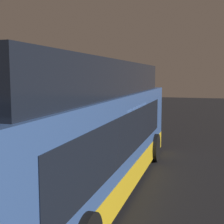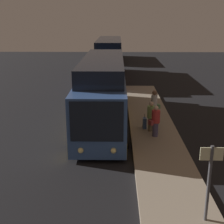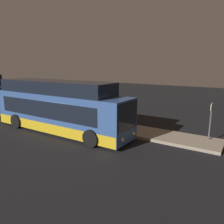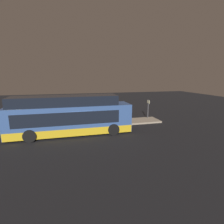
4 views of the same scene
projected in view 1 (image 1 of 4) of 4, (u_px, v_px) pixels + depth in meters
name	position (u px, v px, depth m)	size (l,w,h in m)	color
ground	(99.00, 185.00, 9.65)	(80.00, 80.00, 0.00)	black
platform	(19.00, 174.00, 10.46)	(20.00, 2.50, 0.20)	gray
bus_lead	(88.00, 136.00, 8.73)	(11.54, 2.80, 3.75)	#33518C
passenger_boarding	(51.00, 134.00, 12.42)	(0.62, 0.69, 1.60)	#4C476B
passenger_waiting	(11.00, 142.00, 10.23)	(0.50, 0.61, 1.85)	#2D2D33
passenger_with_bags	(44.00, 138.00, 11.66)	(0.57, 0.68, 1.61)	#6B604C
suitcase	(46.00, 156.00, 11.24)	(0.37, 0.19, 0.81)	#334C7F
sign_post	(93.00, 104.00, 19.07)	(0.10, 0.65, 2.38)	#4C4C51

